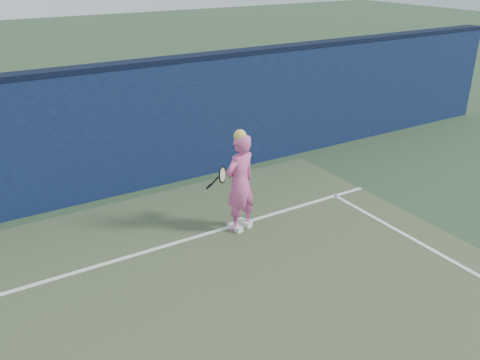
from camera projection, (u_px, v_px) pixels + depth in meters
backstop_wall at (52, 144)px, 9.38m from camera, size 24.00×0.40×2.50m
wall_cap at (41, 74)px, 8.85m from camera, size 24.00×0.42×0.10m
player at (240, 183)px, 8.68m from camera, size 0.73×0.57×1.84m
racket at (221, 176)px, 8.98m from camera, size 0.55×0.28×0.31m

